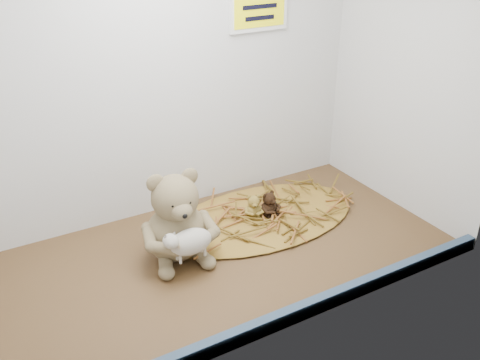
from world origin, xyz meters
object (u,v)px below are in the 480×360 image
main_teddy (175,215)px  mini_teddy_brown (269,203)px  toy_lamb (191,242)px  mini_teddy_tan (254,205)px

main_teddy → mini_teddy_brown: 30.99cm
main_teddy → toy_lamb: 8.92cm
toy_lamb → main_teddy: bearing=90.0°
main_teddy → toy_lamb: size_ratio=1.71×
toy_lamb → mini_teddy_tan: size_ratio=1.99×
main_teddy → mini_teddy_brown: (29.93, 4.09, -6.91)cm
main_teddy → mini_teddy_tan: size_ratio=3.39×
toy_lamb → mini_teddy_brown: size_ratio=1.85×
mini_teddy_tan → mini_teddy_brown: mini_teddy_brown is taller
toy_lamb → mini_teddy_tan: bearing=28.4°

